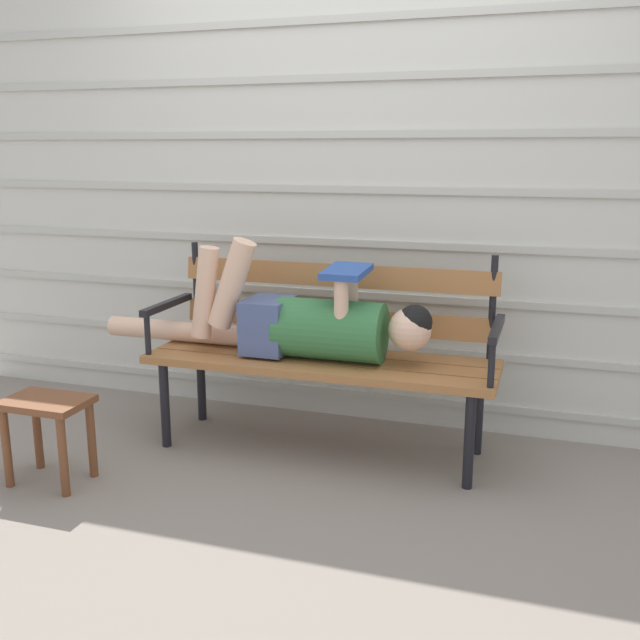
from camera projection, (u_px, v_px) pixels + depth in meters
name	position (u px, v px, depth m)	size (l,w,h in m)	color
ground_plane	(307.00, 465.00, 3.25)	(12.00, 12.00, 0.00)	gray
house_siding	(351.00, 189.00, 3.61)	(4.57, 0.08, 2.39)	beige
park_bench	(325.00, 344.00, 3.38)	(1.62, 0.49, 0.93)	#9E6638
reclining_person	(303.00, 323.00, 3.31)	(1.65, 0.28, 0.55)	#33703D
footstool	(47.00, 420.00, 3.04)	(0.35, 0.24, 0.37)	brown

